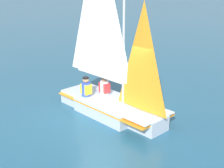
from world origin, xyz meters
The scene contains 4 objects.
ground_plane centered at (0.00, 0.00, 0.00)m, with size 260.00×260.00×0.00m, color #235675.
sailboat_main centered at (-0.05, -0.04, 0.89)m, with size 4.03×3.83×6.24m.
sailor_helm centered at (-0.64, -0.25, 0.63)m, with size 0.43×0.42×1.16m.
sailor_crew centered at (-0.50, -0.89, 0.63)m, with size 0.43×0.42×1.16m.
Camera 1 is at (9.75, -0.32, 4.41)m, focal length 50.00 mm.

